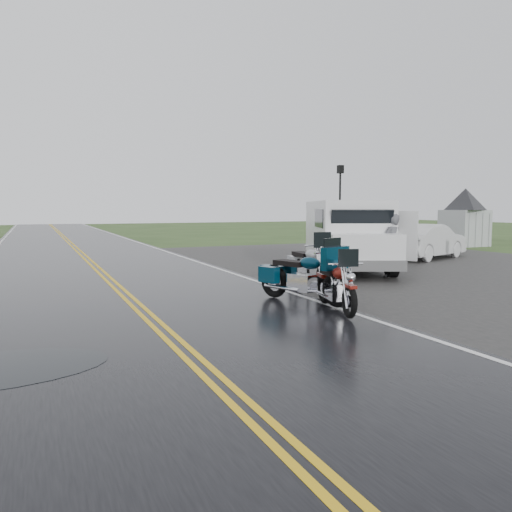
{
  "coord_description": "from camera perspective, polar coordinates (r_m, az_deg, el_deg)",
  "views": [
    {
      "loc": [
        -1.96,
        -8.65,
        2.13
      ],
      "look_at": [
        2.8,
        2.0,
        1.0
      ],
      "focal_mm": 35.0,
      "sensor_mm": 36.0,
      "label": 1
    }
  ],
  "objects": [
    {
      "name": "person_at_van",
      "position": [
        15.68,
        15.24,
        1.06
      ],
      "size": [
        0.78,
        0.6,
        1.92
      ],
      "primitive_type": "imported",
      "rotation": [
        0.0,
        0.0,
        3.37
      ],
      "color": "#515257",
      "rests_on": "ground"
    },
    {
      "name": "motorcycle_red",
      "position": [
        9.49,
        10.66,
        -3.6
      ],
      "size": [
        1.32,
        2.3,
        1.28
      ],
      "primitive_type": null,
      "rotation": [
        0.0,
        0.0,
        -0.26
      ],
      "color": "#63120B",
      "rests_on": "ground"
    },
    {
      "name": "sedan_white",
      "position": [
        21.86,
        18.97,
        1.54
      ],
      "size": [
        4.61,
        2.98,
        1.43
      ],
      "primitive_type": "imported",
      "rotation": [
        0.0,
        0.0,
        1.94
      ],
      "color": "silver",
      "rests_on": "ground"
    },
    {
      "name": "van_white",
      "position": [
        15.17,
        8.53,
        1.99
      ],
      "size": [
        4.52,
        6.56,
        2.42
      ],
      "primitive_type": null,
      "rotation": [
        0.0,
        0.0,
        -0.4
      ],
      "color": "silver",
      "rests_on": "ground"
    },
    {
      "name": "ground",
      "position": [
        9.12,
        -11.11,
        -8.09
      ],
      "size": [
        120.0,
        120.0,
        0.0
      ],
      "primitive_type": "plane",
      "color": "#2D471E",
      "rests_on": "ground"
    },
    {
      "name": "motorcycle_silver",
      "position": [
        12.14,
        7.79,
        -1.14
      ],
      "size": [
        1.16,
        2.56,
        1.46
      ],
      "primitive_type": null,
      "rotation": [
        0.0,
        0.0,
        -0.11
      ],
      "color": "#9FA1A6",
      "rests_on": "ground"
    },
    {
      "name": "parking_pad",
      "position": [
        18.94,
        19.31,
        -1.18
      ],
      "size": [
        14.0,
        24.0,
        0.03
      ],
      "primitive_type": "cube",
      "color": "black",
      "rests_on": "ground"
    },
    {
      "name": "motorcycle_teal",
      "position": [
        10.44,
        9.25,
        -2.26
      ],
      "size": [
        1.7,
        2.62,
        1.46
      ],
      "primitive_type": null,
      "rotation": [
        0.0,
        0.0,
        0.36
      ],
      "color": "#052A3D",
      "rests_on": "ground"
    },
    {
      "name": "lamp_post_far_right",
      "position": [
        25.85,
        9.55,
        5.54
      ],
      "size": [
        0.37,
        0.37,
        4.32
      ],
      "primitive_type": null,
      "color": "black",
      "rests_on": "ground"
    },
    {
      "name": "visitor_center",
      "position": [
        30.14,
        22.79,
        5.63
      ],
      "size": [
        16.0,
        10.0,
        4.8
      ],
      "primitive_type": null,
      "color": "#A8AAAD",
      "rests_on": "ground"
    },
    {
      "name": "road",
      "position": [
        18.87,
        -17.98,
        -1.15
      ],
      "size": [
        8.0,
        100.0,
        0.04
      ],
      "primitive_type": "cube",
      "color": "black",
      "rests_on": "ground"
    }
  ]
}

